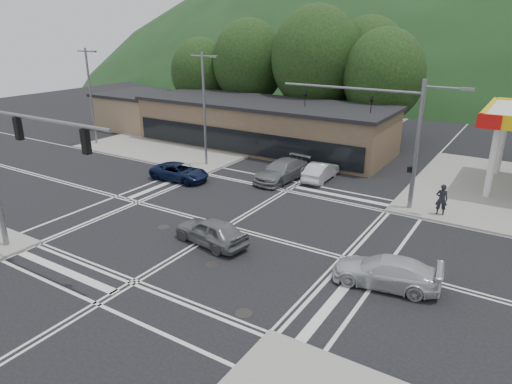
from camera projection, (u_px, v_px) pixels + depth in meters
The scene contains 21 objects.
ground at pixel (227, 226), 26.20m from camera, with size 120.00×120.00×0.00m, color black.
sidewalk_nw at pixel (192, 140), 45.60m from camera, with size 16.00×16.00×0.15m, color gray.
commercial_row at pixel (262, 126), 43.03m from camera, with size 24.00×8.00×4.00m, color brown.
commercial_nw at pixel (141, 112), 51.11m from camera, with size 8.00×7.00×3.60m, color #846B4F.
hill_north at pixel (471, 80), 97.78m from camera, with size 252.00×126.00×140.00m, color #1C3819.
tree_n_a at pixel (249, 62), 49.84m from camera, with size 8.00×8.00×11.75m.
tree_n_b at pixel (316, 58), 45.62m from camera, with size 9.00×9.00×12.98m.
tree_n_c at pixel (384, 76), 42.56m from camera, with size 7.60×7.60×10.87m.
tree_n_d at pixel (201, 72), 52.49m from camera, with size 6.80×6.80×9.76m.
tree_n_e at pixel (368, 64), 47.02m from camera, with size 8.40×8.40×11.98m.
streetlight_nw at pixel (205, 104), 35.85m from camera, with size 2.50×0.25×9.00m.
streetlight_w at pixel (91, 92), 42.60m from camera, with size 2.50×0.25×9.00m.
signal_mast_ne at pixel (398, 128), 27.51m from camera, with size 11.65×0.30×8.00m.
signal_mast_sw at pixel (9, 157), 21.12m from camera, with size 9.14×0.28×8.00m.
car_blue_west at pixel (180, 172), 33.90m from camera, with size 2.10×4.55×1.26m, color black.
car_grey_center at pixel (211, 231), 23.90m from camera, with size 1.73×4.30×1.47m, color slate.
car_silver_east at pixel (386, 272), 20.05m from camera, with size 1.89×4.66×1.35m, color silver.
car_queue_a at pixel (321, 171), 33.94m from camera, with size 1.42×4.08×1.35m, color silver.
car_queue_b at pixel (359, 148), 40.35m from camera, with size 1.57×3.91×1.33m, color silver.
car_northbound at pixel (282, 171), 33.80m from camera, with size 2.12×5.21×1.51m, color slate.
pedestrian at pixel (442, 199), 27.21m from camera, with size 0.70×0.46×1.91m, color black.
Camera 1 is at (14.17, -19.36, 10.83)m, focal length 32.00 mm.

